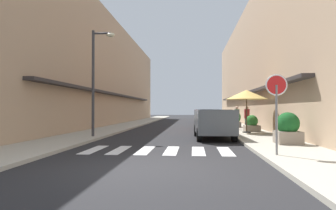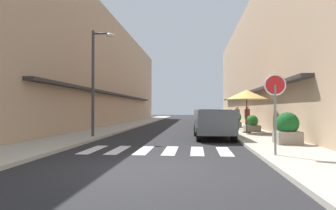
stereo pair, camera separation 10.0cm
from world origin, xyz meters
name	(u,v)px [view 1 (the left image)]	position (x,y,z in m)	size (l,w,h in m)	color
ground_plane	(179,126)	(0.00, 17.68, 0.00)	(97.24, 97.24, 0.00)	#232326
sidewalk_left	(127,125)	(-4.60, 17.68, 0.06)	(2.59, 61.88, 0.12)	#ADA899
sidewalk_right	(233,126)	(4.60, 17.68, 0.06)	(2.59, 61.88, 0.12)	#ADA899
building_row_left	(91,73)	(-8.39, 18.89, 4.90)	(5.50, 41.78, 9.80)	tan
building_row_right	(274,66)	(8.39, 18.89, 5.30)	(5.50, 41.78, 10.61)	tan
crosswalk	(158,150)	(0.00, 3.11, 0.01)	(5.20, 2.20, 0.01)	silver
parked_car_near	(213,120)	(2.25, 7.38, 0.92)	(1.95, 4.11, 1.47)	#4C5156
parked_car_mid	(207,117)	(2.25, 13.82, 0.92)	(1.88, 4.17, 1.47)	maroon
parked_car_far	(204,115)	(2.25, 20.60, 0.92)	(1.86, 4.15, 1.47)	silver
parked_car_distant	(202,114)	(2.25, 26.38, 0.92)	(1.83, 4.07, 1.47)	navy
round_street_sign	(276,93)	(3.75, 1.75, 1.97)	(0.65, 0.07, 2.42)	slate
street_lamp	(97,71)	(-3.64, 6.98, 3.41)	(1.19, 0.28, 5.38)	#38383D
cafe_umbrella	(246,95)	(4.35, 9.93, 2.33)	(2.43, 2.43, 2.50)	#262626
planter_corner	(288,129)	(4.99, 4.61, 0.71)	(0.93, 0.93, 1.25)	gray
planter_midblock	(252,124)	(4.85, 10.94, 0.56)	(0.90, 0.90, 1.01)	gray
planter_far	(234,119)	(4.32, 14.97, 0.75)	(1.05, 1.05, 1.29)	slate
pedestrian_walking_near	(237,117)	(4.17, 12.40, 0.94)	(0.34, 0.34, 1.57)	#282B33
pedestrian_walking_far	(247,118)	(4.69, 11.64, 0.95)	(0.34, 0.34, 1.59)	#282B33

